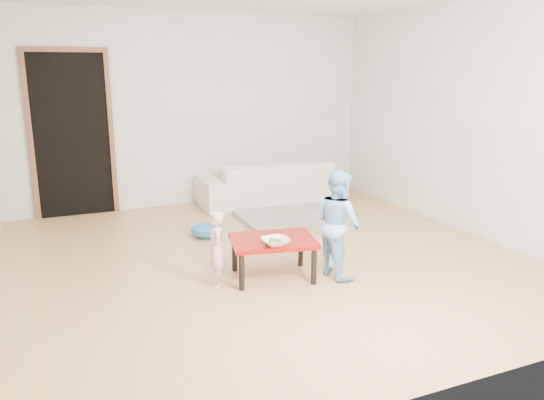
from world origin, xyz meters
TOP-DOWN VIEW (x-y plane):
  - floor at (0.00, 0.00)m, footprint 5.00×5.00m
  - back_wall at (0.00, 2.50)m, footprint 5.00×0.02m
  - right_wall at (2.50, 0.00)m, footprint 0.02×5.00m
  - doorway at (-1.60, 2.48)m, footprint 1.02×0.08m
  - sofa at (0.97, 2.05)m, footprint 2.07×0.86m
  - cushion at (0.55, 1.92)m, footprint 0.50×0.45m
  - red_table at (-0.12, -0.49)m, footprint 0.84×0.69m
  - bowl at (-0.17, -0.66)m, footprint 0.24×0.24m
  - broccoli at (-0.17, -0.66)m, footprint 0.12×0.12m
  - child_pink at (-0.65, -0.49)m, footprint 0.20×0.27m
  - child_blue at (0.45, -0.66)m, footprint 0.42×0.52m
  - basin at (-0.33, 0.91)m, footprint 0.36×0.36m
  - blanket at (0.84, 1.23)m, footprint 1.26×1.06m

SIDE VIEW (x-z plane):
  - floor at x=0.00m, z-range -0.01..0.01m
  - blanket at x=0.84m, z-range 0.00..0.06m
  - basin at x=-0.33m, z-range 0.00..0.11m
  - red_table at x=-0.12m, z-range 0.00..0.37m
  - sofa at x=0.97m, z-range 0.00..0.60m
  - child_pink at x=-0.65m, z-range 0.00..0.68m
  - broccoli at x=-0.17m, z-range 0.37..0.43m
  - bowl at x=-0.17m, z-range 0.37..0.43m
  - cushion at x=0.55m, z-range 0.39..0.51m
  - child_blue at x=0.45m, z-range 0.00..0.99m
  - doorway at x=-1.60m, z-range -0.03..2.08m
  - back_wall at x=0.00m, z-range 0.00..2.60m
  - right_wall at x=2.50m, z-range 0.00..2.60m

